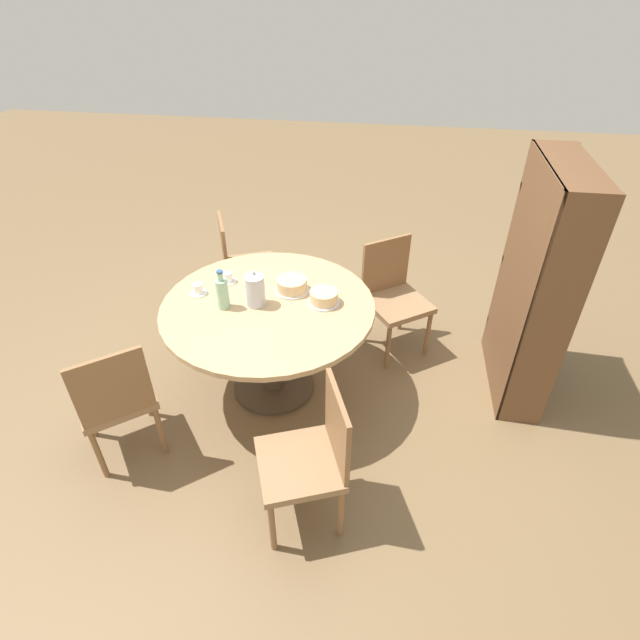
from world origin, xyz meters
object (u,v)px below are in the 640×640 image
(chair_a, at_px, (243,264))
(cake_main, at_px, (292,285))
(chair_d, at_px, (393,295))
(cup_a, at_px, (228,278))
(coffee_pot, at_px, (255,289))
(chair_c, at_px, (311,456))
(bookshelf, at_px, (531,290))
(cake_second, at_px, (324,297))
(water_bottle, at_px, (222,293))
(chair_b, at_px, (115,398))
(cup_b, at_px, (198,290))

(chair_a, relative_size, cake_main, 3.76)
(chair_d, height_order, cup_a, chair_d)
(chair_d, bearing_deg, chair_a, 132.22)
(coffee_pot, distance_m, cake_main, 0.28)
(chair_a, height_order, cake_main, chair_a)
(chair_d, distance_m, coffee_pot, 1.15)
(chair_d, bearing_deg, coffee_pot, -178.56)
(chair_c, relative_size, bookshelf, 0.54)
(chair_a, bearing_deg, chair_c, -177.10)
(chair_d, xyz_separation_m, cake_second, (0.57, -0.45, 0.31))
(cup_a, bearing_deg, cake_main, 83.97)
(chair_a, distance_m, coffee_pot, 1.07)
(water_bottle, height_order, cake_main, water_bottle)
(coffee_pot, relative_size, water_bottle, 0.92)
(chair_b, distance_m, coffee_pot, 1.04)
(cake_second, bearing_deg, cake_main, -115.32)
(chair_a, relative_size, bookshelf, 0.54)
(coffee_pot, height_order, cake_main, coffee_pot)
(chair_a, relative_size, water_bottle, 3.26)
(chair_d, xyz_separation_m, coffee_pot, (0.64, -0.87, 0.38))
(water_bottle, bearing_deg, chair_d, 123.49)
(cake_second, bearing_deg, cup_a, -102.91)
(water_bottle, bearing_deg, coffee_pot, 107.57)
(chair_b, bearing_deg, cake_main, -174.22)
(bookshelf, height_order, coffee_pot, bookshelf)
(cup_a, bearing_deg, cup_b, -41.64)
(coffee_pot, distance_m, cup_b, 0.42)
(cake_main, bearing_deg, chair_c, 15.45)
(cup_a, xyz_separation_m, cup_b, (0.17, -0.15, 0.00))
(bookshelf, relative_size, water_bottle, 6.07)
(chair_d, bearing_deg, water_bottle, 178.51)
(bookshelf, bearing_deg, cup_a, 93.07)
(chair_b, xyz_separation_m, coffee_pot, (-0.68, 0.69, 0.38))
(chair_d, bearing_deg, chair_b, -174.70)
(bookshelf, xyz_separation_m, cake_second, (0.26, -1.31, -0.01))
(cake_main, distance_m, cup_a, 0.45)
(chair_d, relative_size, water_bottle, 3.26)
(cup_b, bearing_deg, cup_a, 138.36)
(cake_main, bearing_deg, bookshelf, 95.72)
(chair_c, height_order, bookshelf, bookshelf)
(chair_d, height_order, water_bottle, water_bottle)
(water_bottle, xyz_separation_m, cake_second, (-0.14, 0.62, -0.07))
(water_bottle, height_order, cake_second, water_bottle)
(chair_c, distance_m, bookshelf, 1.79)
(coffee_pot, xyz_separation_m, cup_b, (-0.06, -0.41, -0.08))
(chair_c, bearing_deg, bookshelf, 114.35)
(cake_second, height_order, cup_b, cake_second)
(bookshelf, bearing_deg, coffee_pot, 101.08)
(cake_second, relative_size, cup_b, 1.83)
(water_bottle, bearing_deg, cake_main, 122.46)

